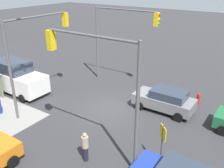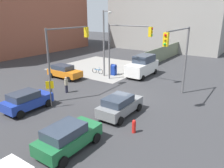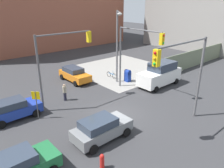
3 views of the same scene
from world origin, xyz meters
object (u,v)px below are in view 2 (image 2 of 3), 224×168
at_px(coupe_blue, 27,100).
at_px(bicycle_leaning_on_fence, 98,71).
at_px(street_lamp_corner, 105,39).
at_px(traffic_signal_nw_corner, 65,48).
at_px(hatchback_gray, 120,105).
at_px(traffic_signal_ne_corner, 125,42).
at_px(van_white_delivery, 143,66).
at_px(pedestrian_crossing, 66,85).
at_px(hatchback_green, 68,137).
at_px(smokestack, 76,7).
at_px(hatchback_orange, 64,71).
at_px(traffic_signal_se_corner, 179,50).
at_px(bicycle_at_crosswalk, 19,103).
at_px(mailbox_blue, 114,69).
at_px(fire_hydrant, 134,126).

xyz_separation_m(coupe_blue, bicycle_leaning_on_fence, (12.40, 2.35, -0.50)).
bearing_deg(coupe_blue, street_lamp_corner, 3.19).
height_order(traffic_signal_nw_corner, hatchback_gray, traffic_signal_nw_corner).
height_order(traffic_signal_ne_corner, hatchback_gray, traffic_signal_ne_corner).
relative_size(van_white_delivery, pedestrian_crossing, 3.26).
bearing_deg(bicycle_leaning_on_fence, hatchback_green, -147.61).
bearing_deg(traffic_signal_ne_corner, coupe_blue, 167.74).
xyz_separation_m(smokestack, hatchback_orange, (-24.61, -20.77, -8.38)).
bearing_deg(traffic_signal_se_corner, bicycle_at_crosswalk, 130.63).
bearing_deg(mailbox_blue, hatchback_gray, -143.63).
distance_m(traffic_signal_nw_corner, coupe_blue, 5.77).
height_order(hatchback_gray, bicycle_at_crosswalk, hatchback_gray).
bearing_deg(smokestack, hatchback_green, -137.62).
relative_size(traffic_signal_nw_corner, fire_hydrant, 6.91).
bearing_deg(coupe_blue, van_white_delivery, -11.58).
bearing_deg(smokestack, traffic_signal_se_corner, -124.81).
xyz_separation_m(traffic_signal_se_corner, mailbox_blue, (4.00, 9.50, -3.90)).
bearing_deg(hatchback_gray, pedestrian_crossing, 79.92).
relative_size(smokestack, traffic_signal_nw_corner, 2.84).
xyz_separation_m(van_white_delivery, bicycle_at_crosswalk, (-14.87, 4.20, -0.93)).
relative_size(bicycle_leaning_on_fence, bicycle_at_crosswalk, 1.00).
bearing_deg(traffic_signal_nw_corner, hatchback_orange, 49.56).
bearing_deg(smokestack, traffic_signal_ne_corner, -128.15).
distance_m(hatchback_green, van_white_delivery, 17.34).
bearing_deg(bicycle_leaning_on_fence, street_lamp_corner, -110.16).
xyz_separation_m(street_lamp_corner, hatchback_green, (-13.83, -7.47, -3.86)).
bearing_deg(street_lamp_corner, hatchback_orange, 132.33).
bearing_deg(bicycle_at_crosswalk, traffic_signal_ne_corner, -17.71).
bearing_deg(coupe_blue, bicycle_leaning_on_fence, 10.73).
bearing_deg(pedestrian_crossing, coupe_blue, 105.44).
relative_size(hatchback_gray, bicycle_leaning_on_fence, 2.41).
bearing_deg(hatchback_gray, bicycle_at_crosswalk, 113.85).
bearing_deg(mailbox_blue, traffic_signal_ne_corner, -123.09).
distance_m(hatchback_orange, coupe_blue, 9.46).
xyz_separation_m(smokestack, pedestrian_crossing, (-28.19, -24.80, -8.37)).
bearing_deg(bicycle_at_crosswalk, traffic_signal_se_corner, -49.37).
bearing_deg(van_white_delivery, traffic_signal_nw_corner, 165.61).
height_order(traffic_signal_ne_corner, hatchback_green, traffic_signal_ne_corner).
xyz_separation_m(traffic_signal_nw_corner, hatchback_gray, (-0.82, -6.48, -3.78)).
bearing_deg(street_lamp_corner, traffic_signal_nw_corner, -172.30).
xyz_separation_m(hatchback_gray, bicycle_at_crosswalk, (-3.53, 7.98, -0.50)).
bearing_deg(traffic_signal_ne_corner, fire_hydrant, -145.25).
bearing_deg(street_lamp_corner, pedestrian_crossing, -177.50).
xyz_separation_m(hatchback_gray, hatchback_green, (-5.57, 0.01, -0.00)).
distance_m(traffic_signal_nw_corner, van_white_delivery, 11.37).
bearing_deg(hatchback_orange, mailbox_blue, -42.51).
distance_m(traffic_signal_nw_corner, bicycle_leaning_on_fence, 9.51).
height_order(hatchback_gray, coupe_blue, same).
bearing_deg(coupe_blue, traffic_signal_se_corner, -46.08).
xyz_separation_m(hatchback_gray, bicycle_leaning_on_fence, (8.88, 9.17, -0.50)).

